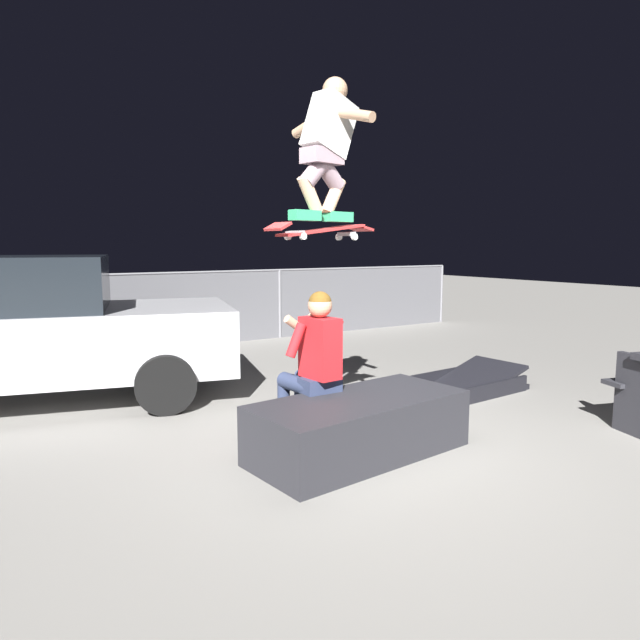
# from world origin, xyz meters

# --- Properties ---
(ground_plane) EXTENTS (40.00, 40.00, 0.00)m
(ground_plane) POSITION_xyz_m (0.00, 0.00, 0.00)
(ground_plane) COLOR gray
(ledge_box_main) EXTENTS (1.85, 0.98, 0.47)m
(ledge_box_main) POSITION_xyz_m (-0.23, 0.07, 0.23)
(ledge_box_main) COLOR #28282D
(ledge_box_main) RESTS_ON ground
(person_sitting_on_ledge) EXTENTS (0.60, 0.77, 1.30)m
(person_sitting_on_ledge) POSITION_xyz_m (-0.41, 0.51, 0.72)
(person_sitting_on_ledge) COLOR #2D3856
(person_sitting_on_ledge) RESTS_ON ground
(skateboard) EXTENTS (1.04, 0.39, 0.13)m
(skateboard) POSITION_xyz_m (-0.39, 0.37, 1.79)
(skateboard) COLOR #B72D2D
(skater_airborne) EXTENTS (0.63, 0.88, 1.12)m
(skater_airborne) POSITION_xyz_m (-0.34, 0.38, 2.48)
(skater_airborne) COLOR #2D9E66
(kicker_ramp) EXTENTS (1.31, 0.87, 0.38)m
(kicker_ramp) POSITION_xyz_m (2.03, 1.03, 0.06)
(kicker_ramp) COLOR black
(kicker_ramp) RESTS_ON ground
(fence_back) EXTENTS (12.05, 0.05, 1.24)m
(fence_back) POSITION_xyz_m (0.00, 5.56, 0.67)
(fence_back) COLOR slate
(fence_back) RESTS_ON ground
(parked_car) EXTENTS (4.49, 2.70, 1.56)m
(parked_car) POSITION_xyz_m (-2.34, 3.18, 0.79)
(parked_car) COLOR #B7B7BC
(parked_car) RESTS_ON ground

